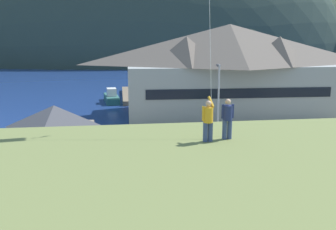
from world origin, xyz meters
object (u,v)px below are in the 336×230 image
object	(u,v)px
parked_car_front_row_red	(144,146)
person_kite_flyer	(208,119)
parked_car_mid_row_far	(215,178)
moored_boat_outer_mooring	(154,95)
parked_car_back_row_right	(254,143)
moored_boat_wharfside	(112,98)
wharf_dock	(133,95)
parked_car_mid_row_center	(138,182)
person_companion	(227,118)
parked_car_corner_spot	(334,141)
storage_shed_near_lot	(56,135)
parking_light_pole	(218,98)
harbor_lodge	(229,67)

from	to	relation	value
parked_car_front_row_red	person_kite_flyer	size ratio (longest dim) A/B	2.33
parked_car_mid_row_far	parked_car_front_row_red	xyz separation A→B (m)	(-4.06, 7.38, 0.00)
moored_boat_outer_mooring	parked_car_back_row_right	bearing A→B (deg)	-78.16
moored_boat_wharfside	moored_boat_outer_mooring	distance (m)	6.70
wharf_dock	parked_car_front_row_red	bearing A→B (deg)	-90.19
moored_boat_outer_mooring	parked_car_front_row_red	bearing A→B (deg)	-96.94
moored_boat_wharfside	parked_car_mid_row_center	xyz separation A→B (m)	(2.26, -32.97, 0.34)
parked_car_front_row_red	parked_car_mid_row_far	bearing A→B (deg)	-61.18
moored_boat_outer_mooring	person_companion	distance (m)	41.88
wharf_dock	person_companion	distance (m)	44.13
parked_car_front_row_red	parked_car_back_row_right	bearing A→B (deg)	-2.58
person_kite_flyer	person_companion	world-z (taller)	person_kite_flyer
moored_boat_outer_mooring	parked_car_corner_spot	world-z (taller)	moored_boat_outer_mooring
moored_boat_outer_mooring	person_companion	size ratio (longest dim) A/B	3.32
wharf_dock	moored_boat_wharfside	size ratio (longest dim) A/B	2.45
person_kite_flyer	parked_car_back_row_right	bearing A→B (deg)	62.23
parked_car_back_row_right	parked_car_front_row_red	world-z (taller)	same
moored_boat_wharfside	person_kite_flyer	size ratio (longest dim) A/B	3.19
storage_shed_near_lot	moored_boat_outer_mooring	bearing A→B (deg)	70.16
parking_light_pole	person_companion	xyz separation A→B (m)	(-4.40, -17.85, 2.35)
person_kite_flyer	person_companion	size ratio (longest dim) A/B	1.07
storage_shed_near_lot	wharf_dock	world-z (taller)	storage_shed_near_lot
wharf_dock	parked_car_back_row_right	xyz separation A→B (m)	(9.05, -29.91, 0.71)
parking_light_pole	person_companion	distance (m)	18.54
storage_shed_near_lot	parking_light_pole	bearing A→B (deg)	17.72
parked_car_mid_row_far	person_kite_flyer	size ratio (longest dim) A/B	2.29
parking_light_pole	person_kite_flyer	bearing A→B (deg)	-106.33
person_companion	moored_boat_wharfside	bearing A→B (deg)	98.36
parked_car_front_row_red	person_kite_flyer	xyz separation A→B (m)	(1.79, -14.37, 5.52)
harbor_lodge	parked_car_corner_spot	xyz separation A→B (m)	(4.57, -16.38, -4.84)
parked_car_front_row_red	person_companion	world-z (taller)	person_companion
moored_boat_wharfside	parked_car_back_row_right	distance (m)	28.71
moored_boat_wharfside	parked_car_mid_row_far	distance (m)	33.70
storage_shed_near_lot	harbor_lodge	bearing A→B (deg)	41.88
moored_boat_outer_mooring	parked_car_back_row_right	world-z (taller)	moored_boat_outer_mooring
parked_car_back_row_right	person_companion	size ratio (longest dim) A/B	2.44
storage_shed_near_lot	parked_car_mid_row_far	bearing A→B (deg)	-31.62
parked_car_mid_row_far	person_kite_flyer	bearing A→B (deg)	-107.92
parked_car_mid_row_center	parked_car_corner_spot	world-z (taller)	same
wharf_dock	parked_car_mid_row_center	bearing A→B (deg)	-91.49
wharf_dock	parking_light_pole	xyz separation A→B (m)	(7.01, -25.76, 3.88)
wharf_dock	parked_car_mid_row_center	xyz separation A→B (m)	(-0.96, -36.93, 0.71)
wharf_dock	parked_car_back_row_right	world-z (taller)	parked_car_back_row_right
storage_shed_near_lot	parked_car_corner_spot	xyz separation A→B (m)	(22.96, 0.12, -1.40)
moored_boat_wharfside	parking_light_pole	world-z (taller)	parking_light_pole
parked_car_back_row_right	wharf_dock	bearing A→B (deg)	106.83
parked_car_front_row_red	parked_car_corner_spot	bearing A→B (deg)	-2.05
parked_car_mid_row_center	wharf_dock	bearing A→B (deg)	88.51
moored_boat_wharfside	parked_car_mid_row_far	xyz separation A→B (m)	(7.19, -32.92, 0.34)
moored_boat_outer_mooring	person_companion	world-z (taller)	person_companion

